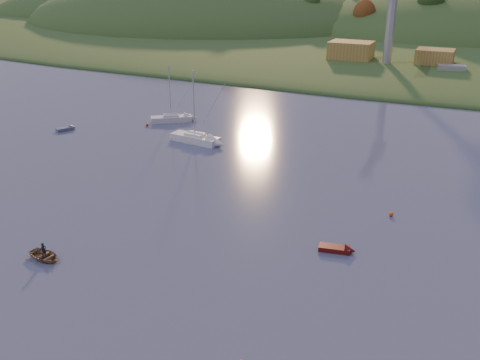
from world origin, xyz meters
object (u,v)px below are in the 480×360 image
at_px(canoe, 45,256).
at_px(grey_dinghy, 69,128).
at_px(sailboat_near, 171,118).
at_px(sailboat_far, 195,138).
at_px(red_tender, 341,250).

relative_size(canoe, grey_dinghy, 1.04).
height_order(sailboat_near, canoe, sailboat_near).
height_order(sailboat_far, grey_dinghy, sailboat_far).
distance_m(sailboat_far, red_tender, 38.76).
xyz_separation_m(canoe, red_tender, (25.80, 13.42, -0.13)).
xyz_separation_m(red_tender, grey_dinghy, (-53.19, 21.22, 0.00)).
bearing_deg(canoe, sailboat_near, 25.68).
xyz_separation_m(sailboat_near, grey_dinghy, (-13.40, -11.59, -0.41)).
bearing_deg(sailboat_near, grey_dinghy, -175.15).
bearing_deg(grey_dinghy, red_tender, -82.81).
relative_size(sailboat_far, canoe, 3.09).
distance_m(canoe, grey_dinghy, 44.17).
bearing_deg(sailboat_far, red_tender, -31.73).
bearing_deg(sailboat_far, grey_dinghy, -165.18).
height_order(sailboat_near, sailboat_far, sailboat_far).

